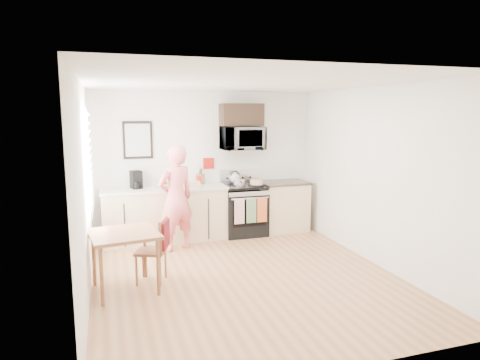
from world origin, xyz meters
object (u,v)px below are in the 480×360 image
object	(u,v)px
dining_table	(124,239)
person	(176,198)
range	(244,211)
chair	(160,241)
microwave	(242,138)
cake	(257,183)

from	to	relation	value
dining_table	person	bearing A→B (deg)	58.46
range	person	world-z (taller)	person
range	chair	size ratio (longest dim) A/B	1.35
microwave	person	bearing A→B (deg)	-154.51
person	dining_table	size ratio (longest dim) A/B	2.13
chair	person	bearing A→B (deg)	92.48
person	cake	bearing A→B (deg)	172.00
chair	cake	bearing A→B (deg)	61.77
microwave	cake	world-z (taller)	microwave
range	person	xyz separation A→B (m)	(-1.32, -0.53, 0.42)
dining_table	microwave	bearing A→B (deg)	43.16
range	person	bearing A→B (deg)	-158.32
chair	cake	xyz separation A→B (m)	(1.95, 1.70, 0.42)
range	microwave	bearing A→B (deg)	90.06
microwave	chair	size ratio (longest dim) A/B	0.88
microwave	chair	bearing A→B (deg)	-132.27
microwave	cake	distance (m)	0.85
dining_table	range	bearing A→B (deg)	41.68
dining_table	chair	distance (m)	0.49
dining_table	cake	world-z (taller)	cake
cake	dining_table	bearing A→B (deg)	-142.63
person	chair	distance (m)	1.40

